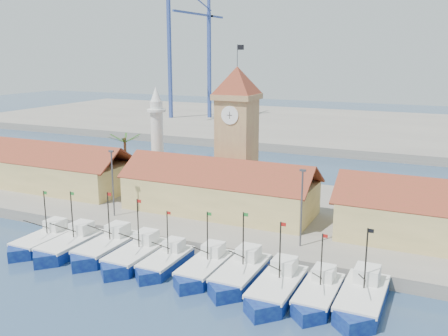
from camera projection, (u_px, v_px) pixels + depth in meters
The scene contains 21 objects.
ground at pixel (138, 277), 52.49m from camera, with size 400.00×400.00×0.00m, color navy.
quay at pixel (231, 208), 73.54m from camera, with size 140.00×32.00×1.50m, color gray.
terminal at pixel (348, 128), 149.53m from camera, with size 240.00×80.00×2.00m, color gray.
boat_0 at pixel (42, 242), 60.25m from camera, with size 3.54×9.69×7.33m.
boat_1 at pixel (69, 246), 58.76m from camera, with size 3.71×10.16×7.69m.
boat_2 at pixel (105, 249), 57.95m from camera, with size 3.79×10.38×7.86m.
boat_3 at pixel (135, 257), 55.76m from camera, with size 3.71×10.17×7.69m.
boat_4 at pixel (164, 263), 54.37m from camera, with size 3.26×8.94×6.76m.
boat_5 at pixel (204, 269), 52.63m from camera, with size 3.50×9.60×7.26m.
boat_6 at pixel (239, 275), 51.13m from camera, with size 3.72×10.20×7.72m.
boat_7 at pixel (276, 290), 47.97m from camera, with size 3.78×10.35×7.83m.
boat_8 at pixel (318, 296), 46.93m from camera, with size 3.40×9.30×7.04m.
boat_9 at pixel (361, 301), 45.77m from camera, with size 3.87×10.60×8.02m.
hall_left at pixel (45, 171), 82.35m from camera, with size 31.20×10.13×7.61m.
hall_center at pixel (219, 193), 69.27m from camera, with size 27.04×10.13×7.61m.
clock_tower at pixel (237, 131), 72.77m from camera, with size 5.80×5.80×22.70m.
minaret at pixel (157, 137), 81.17m from camera, with size 3.00×3.00×16.30m.
palm_tree at pixel (125, 157), 82.24m from camera, with size 5.60×5.03×8.39m.
lamp_posts at pixel (195, 191), 61.43m from camera, with size 80.70×0.25×9.03m.
crane_blue_far at pixel (167, 32), 158.07m from camera, with size 1.00×32.54×49.45m.
crane_blue_near at pixel (207, 48), 159.72m from camera, with size 1.00×32.27×40.50m.
Camera 1 is at (28.54, -40.26, 23.11)m, focal length 40.00 mm.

